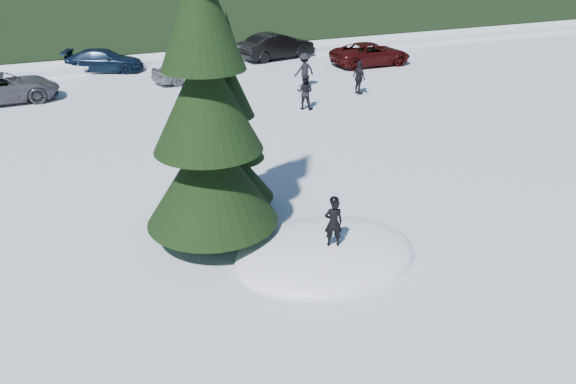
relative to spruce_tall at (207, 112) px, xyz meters
name	(u,v)px	position (x,y,z in m)	size (l,w,h in m)	color
ground	(326,256)	(2.20, -1.80, -3.32)	(200.00, 200.00, 0.00)	white
snow_mound	(326,256)	(2.20, -1.80, -3.32)	(4.48, 3.52, 0.96)	white
spruce_tall	(207,112)	(0.00, 0.00, 0.00)	(3.20, 3.20, 8.60)	black
spruce_short	(231,138)	(1.00, 1.40, -1.22)	(2.20, 2.20, 5.37)	black
child_skier	(333,223)	(2.18, -2.14, -2.26)	(0.42, 0.28, 1.15)	black
adult_0	(305,92)	(7.06, 9.46, -2.56)	(0.74, 0.58, 1.52)	black
adult_1	(359,78)	(10.46, 10.66, -2.53)	(0.93, 0.39, 1.58)	black
adult_2	(304,70)	(8.69, 12.95, -2.48)	(1.08, 0.62, 1.67)	black
car_2	(1,88)	(-4.95, 15.98, -2.64)	(2.25, 4.87, 1.35)	#4F5157
car_3	(104,61)	(0.12, 20.55, -2.71)	(1.71, 4.20, 1.22)	black
car_4	(187,69)	(3.73, 16.47, -2.70)	(1.47, 3.65, 1.24)	gray
car_5	(277,46)	(10.18, 19.88, -2.55)	(1.63, 4.66, 1.54)	black
car_6	(371,54)	(14.42, 15.97, -2.67)	(2.16, 4.69, 1.30)	#350A09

